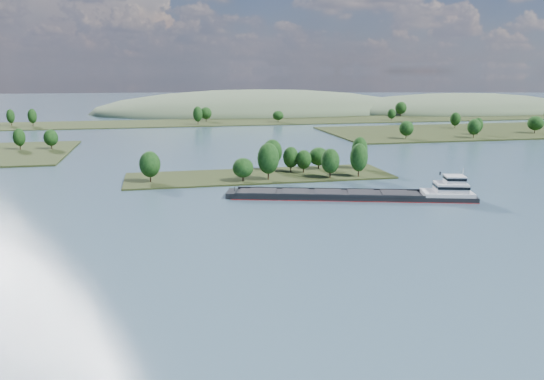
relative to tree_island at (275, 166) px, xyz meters
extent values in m
plane|color=#3B5566|center=(-6.00, -59.08, -4.05)|extent=(1800.00, 1800.00, 0.00)
cube|color=black|center=(-6.00, 0.92, -4.05)|extent=(100.00, 30.00, 1.20)
cylinder|color=black|center=(18.55, -9.79, -1.66)|extent=(0.50, 0.50, 3.58)
ellipsoid|color=black|center=(18.55, -9.79, 2.90)|extent=(6.86, 6.86, 9.22)
cylinder|color=black|center=(1.36, 12.05, -1.46)|extent=(0.50, 0.50, 3.97)
ellipsoid|color=black|center=(1.36, 12.05, 3.58)|extent=(7.93, 7.93, 10.20)
cylinder|color=black|center=(-4.50, -8.28, -1.24)|extent=(0.50, 0.50, 4.42)
ellipsoid|color=black|center=(-4.50, -8.28, 4.39)|extent=(8.06, 8.06, 11.37)
cylinder|color=black|center=(7.32, 5.22, -1.83)|extent=(0.50, 0.50, 3.23)
ellipsoid|color=black|center=(7.32, 5.22, 2.28)|extent=(6.28, 6.28, 8.31)
cylinder|color=black|center=(-13.93, -9.04, -2.07)|extent=(0.50, 0.50, 2.75)
ellipsoid|color=black|center=(-13.93, -9.04, 1.42)|extent=(7.56, 7.56, 7.07)
cylinder|color=black|center=(-46.43, -3.63, -1.63)|extent=(0.50, 0.50, 3.64)
ellipsoid|color=black|center=(-46.43, -3.63, 2.99)|extent=(7.47, 7.47, 9.35)
cylinder|color=black|center=(11.78, 2.49, -2.00)|extent=(0.50, 0.50, 2.90)
ellipsoid|color=black|center=(11.78, 2.49, 1.68)|extent=(6.11, 6.11, 7.45)
cylinder|color=black|center=(36.26, 6.47, -1.34)|extent=(0.50, 0.50, 4.21)
ellipsoid|color=black|center=(36.26, 6.47, 4.01)|extent=(6.49, 6.49, 10.83)
cylinder|color=black|center=(29.65, -9.85, -1.40)|extent=(0.50, 0.50, 4.11)
ellipsoid|color=black|center=(29.65, -9.85, 3.83)|extent=(6.71, 6.71, 10.56)
cylinder|color=black|center=(19.78, 8.73, -2.01)|extent=(0.50, 0.50, 2.87)
ellipsoid|color=black|center=(19.78, 8.73, 1.64)|extent=(8.08, 8.08, 7.38)
cylinder|color=black|center=(-96.09, 89.69, -1.63)|extent=(0.50, 0.50, 3.24)
ellipsoid|color=black|center=(-96.09, 89.69, 2.49)|extent=(7.10, 7.10, 8.33)
cylinder|color=black|center=(-111.24, 91.22, -1.52)|extent=(0.50, 0.50, 3.47)
ellipsoid|color=black|center=(-111.24, 91.22, 2.89)|extent=(6.06, 6.06, 8.91)
cylinder|color=black|center=(97.82, 90.48, -1.53)|extent=(0.50, 0.50, 3.43)
ellipsoid|color=black|center=(97.82, 90.48, 2.83)|extent=(8.36, 8.36, 8.82)
cylinder|color=black|center=(190.99, 100.24, -1.48)|extent=(0.50, 0.50, 3.53)
ellipsoid|color=black|center=(190.99, 100.24, 3.00)|extent=(9.91, 9.91, 9.07)
cylinder|color=black|center=(138.96, 86.50, -1.43)|extent=(0.50, 0.50, 3.63)
ellipsoid|color=black|center=(138.96, 86.50, 3.18)|extent=(7.97, 7.97, 9.33)
cylinder|color=black|center=(150.81, 100.68, -1.54)|extent=(0.50, 0.50, 3.41)
ellipsoid|color=black|center=(150.81, 100.68, 2.80)|extent=(5.99, 5.99, 8.77)
cylinder|color=black|center=(157.30, 137.69, -1.45)|extent=(0.50, 0.50, 3.59)
ellipsoid|color=black|center=(157.30, 137.69, 3.11)|extent=(7.08, 7.08, 9.22)
cube|color=black|center=(-6.00, 220.92, -4.05)|extent=(900.00, 60.00, 1.20)
cylinder|color=black|center=(-146.57, 220.70, -1.47)|extent=(0.50, 0.50, 3.96)
ellipsoid|color=black|center=(-146.57, 220.70, 3.56)|extent=(5.77, 5.77, 10.18)
cylinder|color=black|center=(139.93, 202.79, -1.91)|extent=(0.50, 0.50, 3.08)
ellipsoid|color=black|center=(139.93, 202.79, 2.01)|extent=(6.52, 6.52, 7.93)
cylinder|color=black|center=(-5.89, 226.05, -1.61)|extent=(0.50, 0.50, 3.67)
ellipsoid|color=black|center=(-5.89, 226.05, 3.05)|extent=(9.11, 9.11, 9.43)
cylinder|color=black|center=(164.84, 238.33, -1.35)|extent=(0.50, 0.50, 4.19)
ellipsoid|color=black|center=(164.84, 238.33, 3.98)|extent=(9.92, 9.92, 10.78)
cylinder|color=black|center=(-130.97, 215.73, -1.41)|extent=(0.50, 0.50, 4.08)
ellipsoid|color=black|center=(-130.97, 215.73, 3.77)|extent=(6.36, 6.36, 10.48)
cylinder|color=black|center=(48.47, 209.55, -2.02)|extent=(0.50, 0.50, 2.86)
ellipsoid|color=black|center=(48.47, 209.55, 1.62)|extent=(8.68, 8.68, 7.35)
cylinder|color=black|center=(-13.99, 202.40, -1.25)|extent=(0.50, 0.50, 4.40)
ellipsoid|color=black|center=(-13.99, 202.40, 4.35)|extent=(7.05, 7.05, 11.32)
ellipsoid|color=#4A5D40|center=(254.00, 290.92, -4.05)|extent=(260.00, 140.00, 36.00)
ellipsoid|color=#4A5D40|center=(54.00, 320.92, -4.05)|extent=(320.00, 160.00, 44.00)
cube|color=black|center=(16.07, -39.80, -3.57)|extent=(75.48, 29.84, 2.08)
cube|color=maroon|center=(16.07, -39.80, -4.00)|extent=(75.71, 30.08, 0.24)
cube|color=black|center=(10.05, -33.26, -2.25)|extent=(56.59, 16.43, 0.76)
cube|color=black|center=(7.51, -42.19, -2.25)|extent=(56.59, 16.43, 0.76)
cube|color=black|center=(8.78, -37.73, -2.39)|extent=(57.00, 23.75, 0.28)
cube|color=black|center=(-11.27, -32.03, -2.11)|extent=(10.32, 9.80, 0.33)
cube|color=black|center=(-1.24, -34.88, -2.11)|extent=(10.32, 9.80, 0.33)
cube|color=black|center=(8.78, -37.73, -2.11)|extent=(10.32, 9.80, 0.33)
cube|color=black|center=(18.80, -40.58, -2.11)|extent=(10.32, 9.80, 0.33)
cube|color=black|center=(28.82, -43.43, -2.11)|extent=(10.32, 9.80, 0.33)
cube|color=black|center=(-20.83, -29.31, -3.20)|extent=(5.07, 8.98, 1.89)
cylinder|color=black|center=(-19.92, -29.57, -1.87)|extent=(0.28, 0.28, 2.08)
cube|color=silver|center=(44.31, -47.83, -1.96)|extent=(17.07, 12.89, 1.14)
cube|color=silver|center=(45.22, -48.09, -0.07)|extent=(11.18, 9.88, 2.84)
cube|color=black|center=(45.22, -48.09, 0.31)|extent=(11.42, 10.11, 0.85)
cube|color=silver|center=(46.13, -48.35, 2.39)|extent=(7.02, 7.02, 2.08)
cube|color=black|center=(46.13, -48.35, 2.77)|extent=(7.26, 7.26, 0.76)
cube|color=silver|center=(46.13, -48.35, 3.53)|extent=(7.49, 7.49, 0.19)
cylinder|color=silver|center=(48.41, -49.00, 4.67)|extent=(0.23, 0.23, 2.46)
cylinder|color=black|center=(43.27, -44.58, 3.72)|extent=(0.59, 0.59, 1.14)
camera|label=1|loc=(-42.88, -193.58, 35.14)|focal=35.00mm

